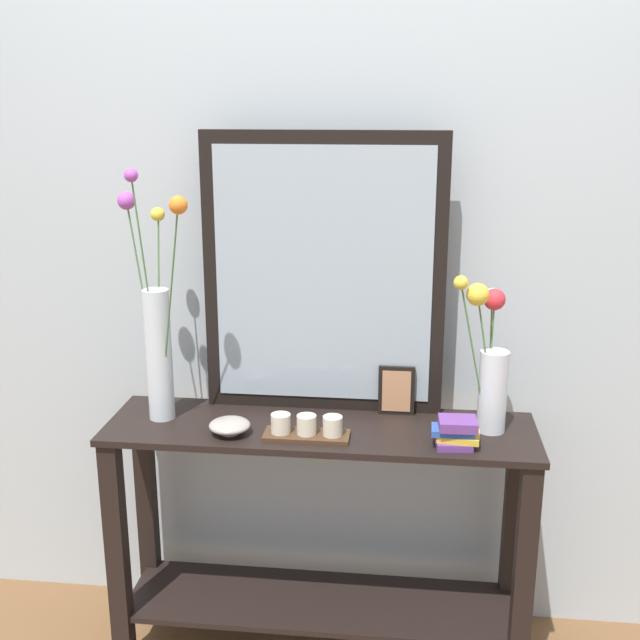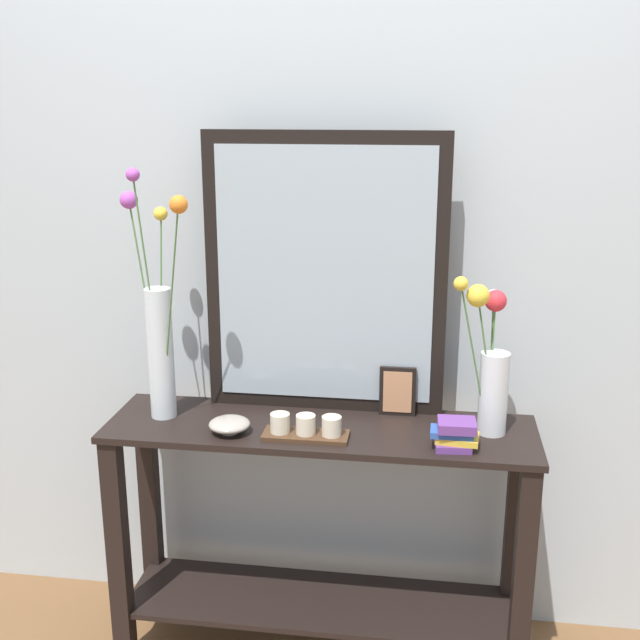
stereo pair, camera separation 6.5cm
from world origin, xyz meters
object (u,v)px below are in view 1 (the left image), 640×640
object	(u,v)px
vase_right	(490,364)
candle_tray	(307,428)
console_table	(320,522)
tall_vase_left	(158,334)
mirror_leaning	(323,275)
book_stack	(456,433)
picture_frame_small	(396,391)
decorative_bowl	(230,426)

from	to	relation	value
vase_right	candle_tray	bearing A→B (deg)	-167.73
vase_right	candle_tray	xyz separation A→B (m)	(-0.51, -0.11, -0.17)
console_table	tall_vase_left	world-z (taller)	tall_vase_left
mirror_leaning	candle_tray	xyz separation A→B (m)	(-0.02, -0.23, -0.39)
vase_right	book_stack	xyz separation A→B (m)	(-0.10, -0.12, -0.16)
tall_vase_left	picture_frame_small	bearing A→B (deg)	8.89
candle_tray	book_stack	bearing A→B (deg)	-1.56
decorative_bowl	candle_tray	bearing A→B (deg)	0.26
tall_vase_left	vase_right	xyz separation A→B (m)	(0.96, 0.02, -0.06)
mirror_leaning	vase_right	xyz separation A→B (m)	(0.49, -0.12, -0.22)
mirror_leaning	picture_frame_small	bearing A→B (deg)	-6.80
vase_right	book_stack	size ratio (longest dim) A/B	3.43
console_table	decorative_bowl	world-z (taller)	decorative_bowl
picture_frame_small	console_table	bearing A→B (deg)	-151.88
candle_tray	book_stack	distance (m)	0.42
vase_right	candle_tray	world-z (taller)	vase_right
console_table	candle_tray	xyz separation A→B (m)	(-0.03, -0.08, 0.34)
mirror_leaning	book_stack	bearing A→B (deg)	-31.29
mirror_leaning	picture_frame_small	size ratio (longest dim) A/B	5.51
vase_right	picture_frame_small	distance (m)	0.31
mirror_leaning	book_stack	xyz separation A→B (m)	(0.39, -0.24, -0.38)
tall_vase_left	book_stack	xyz separation A→B (m)	(0.87, -0.10, -0.22)
console_table	mirror_leaning	world-z (taller)	mirror_leaning
picture_frame_small	decorative_bowl	world-z (taller)	picture_frame_small
console_table	picture_frame_small	bearing A→B (deg)	28.12
book_stack	decorative_bowl	bearing A→B (deg)	179.07
mirror_leaning	vase_right	world-z (taller)	mirror_leaning
tall_vase_left	vase_right	size ratio (longest dim) A/B	1.60
book_stack	mirror_leaning	bearing A→B (deg)	148.71
mirror_leaning	book_stack	size ratio (longest dim) A/B	6.19
candle_tray	decorative_bowl	bearing A→B (deg)	-179.74
candle_tray	console_table	bearing A→B (deg)	71.22
console_table	vase_right	distance (m)	0.71
console_table	picture_frame_small	distance (m)	0.46
mirror_leaning	picture_frame_small	xyz separation A→B (m)	(0.23, -0.03, -0.34)
console_table	mirror_leaning	size ratio (longest dim) A/B	1.50
candle_tray	picture_frame_small	size ratio (longest dim) A/B	1.60
tall_vase_left	picture_frame_small	distance (m)	0.73
mirror_leaning	candle_tray	bearing A→B (deg)	-95.59
mirror_leaning	vase_right	distance (m)	0.55
tall_vase_left	book_stack	bearing A→B (deg)	-6.80
console_table	book_stack	distance (m)	0.54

